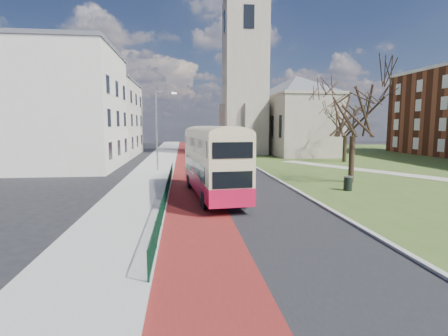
{
  "coord_description": "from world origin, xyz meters",
  "views": [
    {
      "loc": [
        -1.89,
        -17.89,
        4.69
      ],
      "look_at": [
        0.66,
        3.84,
        2.0
      ],
      "focal_mm": 28.0,
      "sensor_mm": 36.0,
      "label": 1
    }
  ],
  "objects": [
    {
      "name": "street_block_far",
      "position": [
        -14.0,
        38.0,
        5.76
      ],
      "size": [
        10.3,
        16.3,
        11.5
      ],
      "color": "beige",
      "rests_on": "ground"
    },
    {
      "name": "streetlamp",
      "position": [
        -4.35,
        18.0,
        4.59
      ],
      "size": [
        2.13,
        0.18,
        8.0
      ],
      "color": "gray",
      "rests_on": "pavement_west"
    },
    {
      "name": "pedestrian_railing",
      "position": [
        -2.95,
        4.0,
        0.55
      ],
      "size": [
        0.07,
        24.0,
        1.12
      ],
      "color": "#0C3522",
      "rests_on": "ground"
    },
    {
      "name": "kerb_east",
      "position": [
        6.1,
        22.0,
        0.07
      ],
      "size": [
        0.25,
        80.0,
        0.13
      ],
      "primitive_type": "cube",
      "color": "#999993",
      "rests_on": "ground"
    },
    {
      "name": "gothic_church",
      "position": [
        12.56,
        38.0,
        13.13
      ],
      "size": [
        16.38,
        18.0,
        40.0
      ],
      "color": "gray",
      "rests_on": "ground"
    },
    {
      "name": "ground",
      "position": [
        0.0,
        0.0,
        0.0
      ],
      "size": [
        160.0,
        160.0,
        0.0
      ],
      "primitive_type": "plane",
      "color": "black",
      "rests_on": "ground"
    },
    {
      "name": "street_block_near",
      "position": [
        -14.0,
        22.0,
        6.51
      ],
      "size": [
        10.3,
        14.3,
        13.0
      ],
      "color": "beige",
      "rests_on": "ground"
    },
    {
      "name": "bus_lane",
      "position": [
        -1.2,
        20.0,
        0.01
      ],
      "size": [
        3.4,
        120.0,
        0.01
      ],
      "primitive_type": "cube",
      "color": "#591414",
      "rests_on": "ground"
    },
    {
      "name": "kerb_west",
      "position": [
        -3.0,
        20.0,
        0.07
      ],
      "size": [
        0.25,
        120.0,
        0.13
      ],
      "primitive_type": "cube",
      "color": "#999993",
      "rests_on": "ground"
    },
    {
      "name": "footpath",
      "position": [
        20.0,
        10.0,
        0.06
      ],
      "size": [
        18.84,
        32.82,
        0.03
      ],
      "primitive_type": "cube",
      "rotation": [
        0.0,
        0.0,
        0.49
      ],
      "color": "#9E998C",
      "rests_on": "grass_green"
    },
    {
      "name": "pavement_west",
      "position": [
        -5.0,
        20.0,
        0.06
      ],
      "size": [
        4.0,
        120.0,
        0.12
      ],
      "primitive_type": "cube",
      "color": "gray",
      "rests_on": "ground"
    },
    {
      "name": "road_carriageway",
      "position": [
        1.5,
        20.0,
        0.01
      ],
      "size": [
        9.0,
        120.0,
        0.01
      ],
      "primitive_type": "cube",
      "color": "black",
      "rests_on": "ground"
    },
    {
      "name": "litter_bin",
      "position": [
        9.79,
        5.53,
        0.56
      ],
      "size": [
        0.8,
        0.8,
        1.03
      ],
      "rotation": [
        0.0,
        0.0,
        -0.3
      ],
      "color": "black",
      "rests_on": "grass_green"
    },
    {
      "name": "winter_tree_near",
      "position": [
        11.69,
        8.89,
        6.75
      ],
      "size": [
        7.73,
        7.73,
        9.69
      ],
      "rotation": [
        0.0,
        0.0,
        -0.19
      ],
      "color": "#2F2017",
      "rests_on": "grass_green"
    },
    {
      "name": "winter_tree_far",
      "position": [
        18.51,
        24.29,
        5.79
      ],
      "size": [
        7.29,
        7.29,
        8.32
      ],
      "rotation": [
        0.0,
        0.0,
        -0.36
      ],
      "color": "black",
      "rests_on": "grass_green"
    },
    {
      "name": "grass_green",
      "position": [
        26.0,
        22.0,
        0.02
      ],
      "size": [
        40.0,
        80.0,
        0.04
      ],
      "primitive_type": "cube",
      "color": "#354E1B",
      "rests_on": "ground"
    },
    {
      "name": "bus",
      "position": [
        0.03,
        4.61,
        2.53
      ],
      "size": [
        3.54,
        10.82,
        4.44
      ],
      "rotation": [
        0.0,
        0.0,
        0.1
      ],
      "color": "#B01032",
      "rests_on": "ground"
    }
  ]
}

